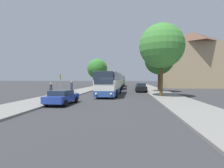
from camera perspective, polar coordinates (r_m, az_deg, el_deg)
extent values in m
plane|color=#38383A|center=(20.77, -0.09, -4.84)|extent=(300.00, 300.00, 0.00)
cube|color=gray|center=(22.57, -18.11, -4.21)|extent=(4.00, 120.00, 0.15)
cube|color=gray|center=(21.23, 19.12, -4.60)|extent=(4.00, 120.00, 0.15)
cube|color=tan|center=(52.43, 24.76, 5.19)|extent=(15.91, 12.19, 11.30)
pyramid|color=brown|center=(53.42, 24.87, 13.22)|extent=(15.91, 12.19, 3.66)
cube|color=#2D519E|center=(25.37, -0.62, -2.22)|extent=(2.69, 11.30, 0.70)
cube|color=silver|center=(25.32, -0.62, -0.05)|extent=(2.69, 11.30, 1.22)
cube|color=#232D3D|center=(25.31, -0.62, 2.40)|extent=(2.71, 11.07, 0.95)
cube|color=silver|center=(25.32, -0.62, 3.61)|extent=(2.64, 11.07, 0.12)
cube|color=#232D3D|center=(19.72, -2.80, 2.13)|extent=(2.21, 0.11, 1.45)
sphere|color=#F4EAC1|center=(19.94, -5.24, -3.22)|extent=(0.24, 0.24, 0.24)
sphere|color=#F4EAC1|center=(19.65, -0.32, -3.29)|extent=(0.24, 0.24, 0.24)
cylinder|color=black|center=(22.27, -4.91, -3.11)|extent=(0.32, 1.01, 1.00)
cylinder|color=black|center=(21.90, 1.40, -3.19)|extent=(0.32, 1.01, 1.00)
cylinder|color=black|center=(28.89, -2.15, -1.98)|extent=(0.32, 1.01, 1.00)
cylinder|color=black|center=(28.60, 2.72, -2.01)|extent=(0.32, 1.01, 1.00)
cube|color=#2D2D2D|center=(40.04, 1.45, -0.74)|extent=(2.67, 10.84, 0.70)
cube|color=yellow|center=(40.01, 1.46, 0.66)|extent=(2.67, 10.84, 1.27)
cube|color=#232D3D|center=(40.00, 1.46, 2.25)|extent=(2.70, 10.62, 0.95)
cube|color=yellow|center=(40.01, 1.46, 3.02)|extent=(2.62, 10.62, 0.12)
cube|color=#232D3D|center=(34.58, 0.86, 2.07)|extent=(2.32, 0.08, 1.45)
sphere|color=#F4EAC1|center=(34.68, -0.63, -1.08)|extent=(0.24, 0.24, 0.24)
sphere|color=#F4EAC1|center=(34.54, 2.35, -1.09)|extent=(0.24, 0.24, 0.24)
cylinder|color=black|center=(36.93, -0.88, -1.15)|extent=(0.31, 1.00, 1.00)
cylinder|color=black|center=(36.74, 3.12, -1.17)|extent=(0.31, 1.00, 1.00)
cylinder|color=black|center=(43.38, 0.04, -0.71)|extent=(0.31, 1.00, 1.00)
cylinder|color=black|center=(43.22, 3.45, -0.72)|extent=(0.31, 1.00, 1.00)
cube|color=silver|center=(54.21, 2.64, -0.08)|extent=(2.78, 10.41, 0.70)
cube|color=#23844C|center=(54.18, 2.64, 0.89)|extent=(2.78, 10.41, 1.14)
cube|color=#232D3D|center=(54.18, 2.64, 2.00)|extent=(2.80, 10.20, 0.95)
cube|color=#23844C|center=(54.18, 2.65, 2.56)|extent=(2.73, 10.20, 0.12)
cube|color=#232D3D|center=(49.00, 2.13, 1.84)|extent=(2.23, 0.13, 1.45)
sphere|color=#F4EAC1|center=(49.10, 1.12, -0.23)|extent=(0.24, 0.24, 0.24)
sphere|color=#F4EAC1|center=(48.93, 3.14, -0.24)|extent=(0.24, 0.24, 0.24)
cylinder|color=black|center=(51.25, 0.97, -0.32)|extent=(0.33, 1.01, 1.00)
cylinder|color=black|center=(51.03, 3.74, -0.34)|extent=(0.33, 1.01, 1.00)
cylinder|color=black|center=(57.41, 1.67, -0.10)|extent=(0.33, 1.01, 1.00)
cylinder|color=black|center=(57.22, 4.14, -0.11)|extent=(0.33, 1.01, 1.00)
cube|color=#233D9E|center=(16.87, -15.96, -4.41)|extent=(1.98, 4.34, 0.58)
cube|color=#232D3D|center=(16.67, -16.22, -2.72)|extent=(1.67, 2.28, 0.45)
cylinder|color=black|center=(18.47, -16.80, -4.78)|extent=(0.23, 0.63, 0.62)
cylinder|color=black|center=(17.79, -11.56, -4.99)|extent=(0.23, 0.63, 0.62)
cylinder|color=black|center=(16.14, -20.81, -5.77)|extent=(0.23, 0.63, 0.62)
cylinder|color=black|center=(15.35, -14.93, -6.10)|extent=(0.23, 0.63, 0.62)
cube|color=black|center=(31.51, 9.45, -1.38)|extent=(1.82, 4.21, 0.72)
cube|color=#232D3D|center=(31.65, 9.43, -0.21)|extent=(1.57, 2.20, 0.55)
cylinder|color=black|center=(30.33, 11.29, -2.19)|extent=(0.21, 0.62, 0.62)
cylinder|color=black|center=(30.18, 8.02, -2.19)|extent=(0.21, 0.62, 0.62)
cylinder|color=black|center=(32.90, 10.76, -1.88)|extent=(0.21, 0.62, 0.62)
cylinder|color=black|center=(32.76, 7.75, -1.88)|extent=(0.21, 0.62, 0.62)
cylinder|color=gray|center=(25.18, -16.54, -0.22)|extent=(0.08, 0.08, 2.80)
cube|color=yellow|center=(25.17, -16.57, 2.17)|extent=(0.03, 0.45, 0.60)
cylinder|color=#23232D|center=(29.38, -13.03, -1.88)|extent=(0.30, 0.30, 0.78)
cylinder|color=#B2A899|center=(29.34, -13.04, -0.49)|extent=(0.36, 0.36, 0.65)
sphere|color=tan|center=(29.33, -13.05, 0.35)|extent=(0.21, 0.21, 0.21)
cylinder|color=#23232D|center=(23.61, -19.33, -2.80)|extent=(0.30, 0.30, 0.80)
cylinder|color=#333338|center=(23.56, -19.35, -1.01)|extent=(0.36, 0.36, 0.67)
sphere|color=tan|center=(23.54, -19.36, 0.07)|extent=(0.22, 0.22, 0.22)
cylinder|color=#23232D|center=(27.98, -13.05, -1.97)|extent=(0.30, 0.30, 0.87)
cylinder|color=navy|center=(27.94, -13.07, -0.34)|extent=(0.36, 0.36, 0.72)
sphere|color=tan|center=(27.92, -13.07, 0.64)|extent=(0.24, 0.24, 0.24)
cylinder|color=#47331E|center=(50.10, -4.89, 1.15)|extent=(0.40, 0.40, 3.37)
sphere|color=#2D7028|center=(50.18, -4.90, 5.06)|extent=(4.63, 4.63, 4.63)
cylinder|color=#47331E|center=(55.51, -4.80, 1.00)|extent=(0.40, 0.40, 2.96)
sphere|color=#387F33|center=(55.59, -4.81, 4.98)|extent=(6.34, 6.34, 6.34)
cylinder|color=#513D23|center=(23.14, 15.78, 1.45)|extent=(0.40, 0.40, 4.27)
sphere|color=#428938|center=(23.51, 15.87, 11.88)|extent=(5.66, 5.66, 5.66)
cylinder|color=#47331E|center=(32.11, 15.07, 0.94)|extent=(0.40, 0.40, 3.61)
sphere|color=#286023|center=(32.27, 15.12, 7.56)|extent=(5.10, 5.10, 5.10)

